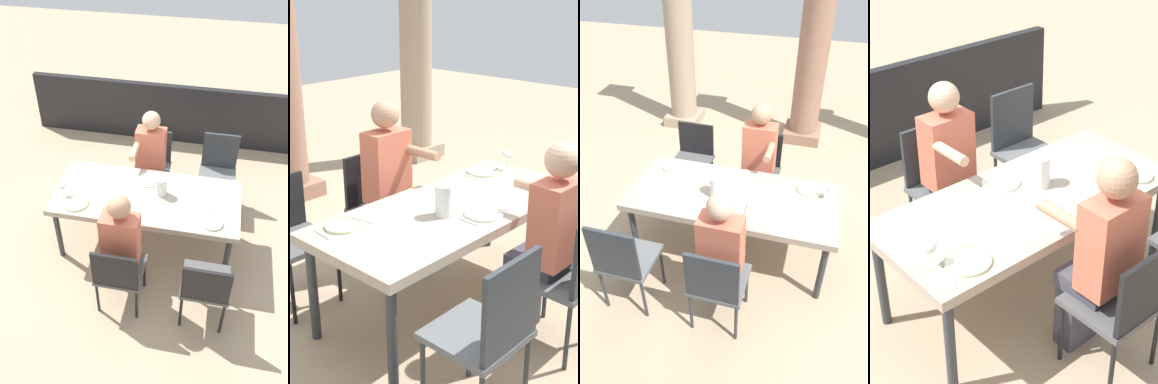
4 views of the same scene
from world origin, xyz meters
TOP-DOWN VIEW (x-y plane):
  - ground_plane at (0.00, 0.00)m, footprint 16.00×16.00m
  - dining_table at (0.00, 0.00)m, footprint 1.94×0.87m
  - chair_west_north at (-0.71, 0.85)m, footprint 0.44×0.44m
  - chair_west_south at (-0.71, -0.86)m, footprint 0.44×0.44m
  - chair_mid_north at (0.09, 0.85)m, footprint 0.44×0.44m
  - chair_mid_south at (0.09, -0.86)m, footprint 0.44×0.44m
  - diner_woman_green at (0.10, -0.67)m, footprint 0.35×0.49m
  - diner_man_white at (0.10, 0.66)m, footprint 0.35×0.49m
  - stone_column_far at (2.33, 2.60)m, footprint 0.51×0.51m
  - plate_0 at (-0.70, 0.27)m, footprint 0.22×0.22m
  - fork_0 at (-0.85, 0.27)m, footprint 0.03×0.17m
  - spoon_0 at (-0.55, 0.27)m, footprint 0.03×0.17m
  - plate_1 at (0.03, -0.25)m, footprint 0.25×0.25m
  - fork_1 at (-0.12, -0.25)m, footprint 0.03×0.17m
  - spoon_1 at (0.18, -0.25)m, footprint 0.04×0.17m
  - plate_2 at (0.68, 0.26)m, footprint 0.26×0.26m
  - wine_glass_2 at (0.85, 0.16)m, footprint 0.08×0.08m
  - fork_2 at (0.53, 0.26)m, footprint 0.02×0.17m
  - spoon_2 at (0.83, 0.26)m, footprint 0.03×0.17m
  - water_pitcher at (-0.14, -0.06)m, footprint 0.12×0.12m

SIDE VIEW (x-z plane):
  - ground_plane at x=0.00m, z-range 0.00..0.00m
  - chair_mid_north at x=0.09m, z-range 0.07..0.95m
  - chair_west_north at x=-0.71m, z-range 0.08..0.96m
  - chair_mid_south at x=0.09m, z-range 0.07..0.98m
  - chair_west_south at x=-0.71m, z-range 0.07..1.03m
  - dining_table at x=0.00m, z-range 0.30..1.04m
  - diner_woman_green at x=0.10m, z-range 0.05..1.34m
  - diner_man_white at x=0.10m, z-range 0.05..1.37m
  - fork_0 at x=-0.85m, z-range 0.73..0.74m
  - spoon_0 at x=-0.55m, z-range 0.73..0.74m
  - fork_1 at x=-0.12m, z-range 0.73..0.74m
  - spoon_1 at x=0.18m, z-range 0.73..0.74m
  - fork_2 at x=0.53m, z-range 0.73..0.74m
  - spoon_2 at x=0.83m, z-range 0.73..0.74m
  - plate_2 at x=0.68m, z-range 0.73..0.75m
  - plate_1 at x=0.03m, z-range 0.73..0.75m
  - plate_0 at x=-0.70m, z-range 0.73..0.75m
  - water_pitcher at x=-0.14m, z-range 0.72..0.93m
  - wine_glass_2 at x=0.85m, z-range 0.77..0.94m
  - stone_column_far at x=2.33m, z-range -0.02..2.86m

